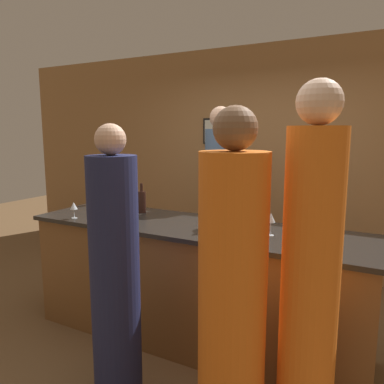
{
  "coord_description": "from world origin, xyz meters",
  "views": [
    {
      "loc": [
        1.38,
        -2.61,
        1.74
      ],
      "look_at": [
        -0.07,
        0.1,
        1.25
      ],
      "focal_mm": 35.0,
      "sensor_mm": 36.0,
      "label": 1
    }
  ],
  "objects_px": {
    "guest_1": "(232,298)",
    "ice_bucket": "(222,215)",
    "wine_bottle_1": "(99,192)",
    "guest_2": "(310,287)",
    "guest_0": "(115,276)",
    "bartender": "(220,209)",
    "wine_bottle_0": "(142,201)"
  },
  "relations": [
    {
      "from": "bartender",
      "to": "wine_bottle_1",
      "type": "height_order",
      "value": "bartender"
    },
    {
      "from": "bartender",
      "to": "guest_2",
      "type": "relative_size",
      "value": 1.0
    },
    {
      "from": "wine_bottle_1",
      "to": "ice_bucket",
      "type": "xyz_separation_m",
      "value": [
        1.52,
        -0.28,
        -0.02
      ]
    },
    {
      "from": "guest_1",
      "to": "wine_bottle_0",
      "type": "distance_m",
      "value": 1.71
    },
    {
      "from": "guest_1",
      "to": "wine_bottle_0",
      "type": "height_order",
      "value": "guest_1"
    },
    {
      "from": "guest_0",
      "to": "guest_1",
      "type": "height_order",
      "value": "guest_1"
    },
    {
      "from": "bartender",
      "to": "wine_bottle_0",
      "type": "height_order",
      "value": "bartender"
    },
    {
      "from": "guest_0",
      "to": "ice_bucket",
      "type": "height_order",
      "value": "guest_0"
    },
    {
      "from": "bartender",
      "to": "guest_0",
      "type": "xyz_separation_m",
      "value": [
        0.05,
        -1.74,
        -0.11
      ]
    },
    {
      "from": "bartender",
      "to": "guest_2",
      "type": "xyz_separation_m",
      "value": [
        1.22,
        -1.62,
        0.01
      ]
    },
    {
      "from": "guest_2",
      "to": "ice_bucket",
      "type": "distance_m",
      "value": 1.13
    },
    {
      "from": "guest_1",
      "to": "guest_0",
      "type": "bearing_deg",
      "value": 178.92
    },
    {
      "from": "guest_1",
      "to": "ice_bucket",
      "type": "distance_m",
      "value": 1.03
    },
    {
      "from": "guest_1",
      "to": "guest_2",
      "type": "height_order",
      "value": "guest_2"
    },
    {
      "from": "guest_0",
      "to": "wine_bottle_1",
      "type": "xyz_separation_m",
      "value": [
        -1.17,
        1.17,
        0.28
      ]
    },
    {
      "from": "guest_0",
      "to": "wine_bottle_0",
      "type": "xyz_separation_m",
      "value": [
        -0.53,
        1.03,
        0.26
      ]
    },
    {
      "from": "guest_0",
      "to": "ice_bucket",
      "type": "xyz_separation_m",
      "value": [
        0.35,
        0.89,
        0.26
      ]
    },
    {
      "from": "ice_bucket",
      "to": "guest_2",
      "type": "bearing_deg",
      "value": -42.69
    },
    {
      "from": "bartender",
      "to": "guest_2",
      "type": "bearing_deg",
      "value": 127.11
    },
    {
      "from": "wine_bottle_1",
      "to": "ice_bucket",
      "type": "bearing_deg",
      "value": -10.64
    },
    {
      "from": "ice_bucket",
      "to": "wine_bottle_0",
      "type": "bearing_deg",
      "value": 170.63
    },
    {
      "from": "guest_0",
      "to": "wine_bottle_1",
      "type": "distance_m",
      "value": 1.68
    },
    {
      "from": "wine_bottle_1",
      "to": "guest_2",
      "type": "bearing_deg",
      "value": -24.06
    },
    {
      "from": "wine_bottle_0",
      "to": "ice_bucket",
      "type": "height_order",
      "value": "wine_bottle_0"
    },
    {
      "from": "guest_1",
      "to": "ice_bucket",
      "type": "bearing_deg",
      "value": 116.79
    },
    {
      "from": "guest_2",
      "to": "wine_bottle_1",
      "type": "relative_size",
      "value": 6.72
    },
    {
      "from": "guest_0",
      "to": "wine_bottle_1",
      "type": "height_order",
      "value": "guest_0"
    },
    {
      "from": "bartender",
      "to": "wine_bottle_0",
      "type": "bearing_deg",
      "value": 56.13
    },
    {
      "from": "guest_2",
      "to": "wine_bottle_1",
      "type": "distance_m",
      "value": 2.57
    },
    {
      "from": "guest_1",
      "to": "bartender",
      "type": "bearing_deg",
      "value": 115.91
    },
    {
      "from": "guest_1",
      "to": "wine_bottle_0",
      "type": "bearing_deg",
      "value": 141.85
    },
    {
      "from": "guest_0",
      "to": "guest_1",
      "type": "bearing_deg",
      "value": -1.08
    }
  ]
}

